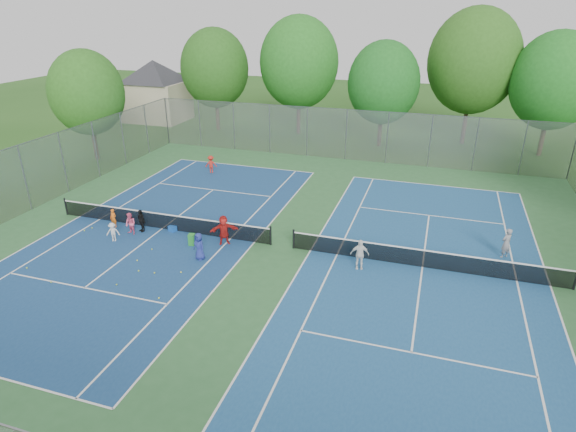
% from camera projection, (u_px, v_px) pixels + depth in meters
% --- Properties ---
extents(ground, '(120.00, 120.00, 0.00)m').
position_uv_depth(ground, '(282.00, 247.00, 24.68)').
color(ground, '#265219').
rests_on(ground, ground).
extents(court_pad, '(32.00, 32.00, 0.01)m').
position_uv_depth(court_pad, '(282.00, 246.00, 24.68)').
color(court_pad, '#2E6233').
rests_on(court_pad, ground).
extents(court_left, '(10.97, 23.77, 0.01)m').
position_uv_depth(court_left, '(162.00, 229.00, 26.63)').
color(court_left, navy).
rests_on(court_left, court_pad).
extents(court_right, '(10.97, 23.77, 0.01)m').
position_uv_depth(court_right, '(422.00, 267.00, 22.72)').
color(court_right, navy).
rests_on(court_right, court_pad).
extents(net_left, '(12.87, 0.10, 0.91)m').
position_uv_depth(net_left, '(162.00, 221.00, 26.45)').
color(net_left, black).
rests_on(net_left, ground).
extents(net_right, '(12.87, 0.10, 0.91)m').
position_uv_depth(net_right, '(423.00, 259.00, 22.54)').
color(net_right, black).
rests_on(net_right, ground).
extents(fence_north, '(32.00, 0.10, 4.00)m').
position_uv_depth(fence_north, '(346.00, 135.00, 37.82)').
color(fence_north, gray).
rests_on(fence_north, ground).
extents(fence_west, '(0.10, 32.00, 4.00)m').
position_uv_depth(fence_west, '(25.00, 178.00, 28.35)').
color(fence_west, gray).
rests_on(fence_west, ground).
extents(house, '(11.03, 11.03, 7.30)m').
position_uv_depth(house, '(154.00, 80.00, 50.05)').
color(house, '#B7A88C').
rests_on(house, ground).
extents(tree_nw, '(6.40, 6.40, 9.58)m').
position_uv_depth(tree_nw, '(215.00, 68.00, 45.39)').
color(tree_nw, '#443326').
rests_on(tree_nw, ground).
extents(tree_nl, '(7.20, 7.20, 10.69)m').
position_uv_depth(tree_nl, '(299.00, 63.00, 43.77)').
color(tree_nl, '#443326').
rests_on(tree_nl, ground).
extents(tree_nc, '(6.00, 6.00, 8.85)m').
position_uv_depth(tree_nc, '(384.00, 83.00, 40.25)').
color(tree_nc, '#443326').
rests_on(tree_nc, ground).
extents(tree_nr, '(7.60, 7.60, 11.42)m').
position_uv_depth(tree_nr, '(474.00, 61.00, 40.25)').
color(tree_nr, '#443326').
rests_on(tree_nr, ground).
extents(tree_ne, '(6.60, 6.60, 9.77)m').
position_uv_depth(tree_ne, '(555.00, 81.00, 37.26)').
color(tree_ne, '#443326').
rests_on(tree_ne, ground).
extents(tree_side_w, '(5.60, 5.60, 8.47)m').
position_uv_depth(tree_side_w, '(87.00, 93.00, 36.59)').
color(tree_side_w, '#443326').
rests_on(tree_side_w, ground).
extents(ball_crate, '(0.46, 0.46, 0.32)m').
position_uv_depth(ball_crate, '(173.00, 229.00, 26.30)').
color(ball_crate, '#164FAB').
rests_on(ball_crate, ground).
extents(ball_hopper, '(0.37, 0.37, 0.62)m').
position_uv_depth(ball_hopper, '(192.00, 240.00, 24.72)').
color(ball_hopper, green).
rests_on(ball_hopper, ground).
extents(student_a, '(0.42, 0.30, 1.07)m').
position_uv_depth(student_a, '(113.00, 218.00, 26.64)').
color(student_a, orange).
rests_on(student_a, ground).
extents(student_b, '(0.69, 0.59, 1.23)m').
position_uv_depth(student_b, '(131.00, 224.00, 25.77)').
color(student_b, '#F15E86').
rests_on(student_b, ground).
extents(student_c, '(0.77, 0.62, 1.05)m').
position_uv_depth(student_c, '(113.00, 232.00, 25.05)').
color(student_c, silver).
rests_on(student_c, ground).
extents(student_d, '(0.81, 0.63, 1.28)m').
position_uv_depth(student_d, '(141.00, 221.00, 26.10)').
color(student_d, black).
rests_on(student_d, ground).
extents(student_e, '(0.80, 0.67, 1.39)m').
position_uv_depth(student_e, '(199.00, 246.00, 23.20)').
color(student_e, navy).
rests_on(student_e, ground).
extents(student_f, '(1.49, 1.18, 1.58)m').
position_uv_depth(student_f, '(224.00, 230.00, 24.66)').
color(student_f, red).
rests_on(student_f, ground).
extents(child_far_baseline, '(0.97, 0.78, 1.31)m').
position_uv_depth(child_far_baseline, '(211.00, 164.00, 35.26)').
color(child_far_baseline, red).
rests_on(child_far_baseline, ground).
extents(instructor, '(0.67, 0.65, 1.55)m').
position_uv_depth(instructor, '(506.00, 243.00, 23.32)').
color(instructor, gray).
rests_on(instructor, ground).
extents(teen_court_b, '(0.93, 0.56, 1.49)m').
position_uv_depth(teen_court_b, '(360.00, 254.00, 22.35)').
color(teen_court_b, white).
rests_on(teen_court_b, ground).
extents(tennis_ball_0, '(0.07, 0.07, 0.07)m').
position_uv_depth(tennis_ball_0, '(51.00, 282.00, 21.43)').
color(tennis_ball_0, '#A9C32D').
rests_on(tennis_ball_0, ground).
extents(tennis_ball_1, '(0.07, 0.07, 0.07)m').
position_uv_depth(tennis_ball_1, '(197.00, 247.00, 24.52)').
color(tennis_ball_1, yellow).
rests_on(tennis_ball_1, ground).
extents(tennis_ball_2, '(0.07, 0.07, 0.07)m').
position_uv_depth(tennis_ball_2, '(155.00, 273.00, 22.17)').
color(tennis_ball_2, '#C9D431').
rests_on(tennis_ball_2, ground).
extents(tennis_ball_3, '(0.07, 0.07, 0.07)m').
position_uv_depth(tennis_ball_3, '(92.00, 228.00, 26.63)').
color(tennis_ball_3, '#ACC22D').
rests_on(tennis_ball_3, ground).
extents(tennis_ball_4, '(0.07, 0.07, 0.07)m').
position_uv_depth(tennis_ball_4, '(84.00, 231.00, 26.33)').
color(tennis_ball_4, '#B6D230').
rests_on(tennis_ball_4, ground).
extents(tennis_ball_5, '(0.07, 0.07, 0.07)m').
position_uv_depth(tennis_ball_5, '(181.00, 273.00, 22.22)').
color(tennis_ball_5, yellow).
rests_on(tennis_ball_5, ground).
extents(tennis_ball_6, '(0.07, 0.07, 0.07)m').
position_uv_depth(tennis_ball_6, '(27.00, 268.00, 22.58)').
color(tennis_ball_6, '#CBF438').
rests_on(tennis_ball_6, ground).
extents(tennis_ball_7, '(0.07, 0.07, 0.07)m').
position_uv_depth(tennis_ball_7, '(139.00, 271.00, 22.34)').
color(tennis_ball_7, '#B8D932').
rests_on(tennis_ball_7, ground).
extents(tennis_ball_8, '(0.07, 0.07, 0.07)m').
position_uv_depth(tennis_ball_8, '(152.00, 250.00, 24.31)').
color(tennis_ball_8, '#A4C12D').
rests_on(tennis_ball_8, ground).
extents(tennis_ball_9, '(0.07, 0.07, 0.07)m').
position_uv_depth(tennis_ball_9, '(137.00, 261.00, 23.25)').
color(tennis_ball_9, yellow).
rests_on(tennis_ball_9, ground).
extents(tennis_ball_10, '(0.07, 0.07, 0.07)m').
position_uv_depth(tennis_ball_10, '(117.00, 285.00, 21.24)').
color(tennis_ball_10, '#B1CA2F').
rests_on(tennis_ball_10, ground).
extents(tennis_ball_11, '(0.07, 0.07, 0.07)m').
position_uv_depth(tennis_ball_11, '(159.00, 298.00, 20.27)').
color(tennis_ball_11, '#DFED37').
rests_on(tennis_ball_11, ground).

